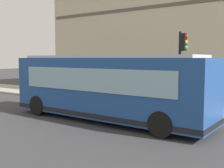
{
  "coord_description": "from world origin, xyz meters",
  "views": [
    {
      "loc": [
        -10.85,
        -8.26,
        2.95
      ],
      "look_at": [
        1.51,
        0.64,
        1.52
      ],
      "focal_mm": 44.87,
      "sensor_mm": 36.0,
      "label": 1
    }
  ],
  "objects_px": {
    "pedestrian_near_hydrant": "(94,85)",
    "city_bus_nearside": "(106,88)",
    "fire_hydrant": "(215,105)",
    "pedestrian_near_building_entrance": "(64,82)",
    "traffic_light_near_corner": "(182,56)",
    "pedestrian_by_light_pole": "(135,85)",
    "newspaper_vending_box": "(82,89)"
  },
  "relations": [
    {
      "from": "pedestrian_near_hydrant",
      "to": "city_bus_nearside",
      "type": "bearing_deg",
      "value": -134.21
    },
    {
      "from": "traffic_light_near_corner",
      "to": "pedestrian_by_light_pole",
      "type": "relative_size",
      "value": 2.39
    },
    {
      "from": "pedestrian_by_light_pole",
      "to": "pedestrian_near_hydrant",
      "type": "relative_size",
      "value": 0.98
    },
    {
      "from": "fire_hydrant",
      "to": "pedestrian_near_building_entrance",
      "type": "distance_m",
      "value": 11.93
    },
    {
      "from": "traffic_light_near_corner",
      "to": "newspaper_vending_box",
      "type": "bearing_deg",
      "value": 78.39
    },
    {
      "from": "city_bus_nearside",
      "to": "pedestrian_by_light_pole",
      "type": "bearing_deg",
      "value": 17.01
    },
    {
      "from": "pedestrian_near_building_entrance",
      "to": "newspaper_vending_box",
      "type": "height_order",
      "value": "pedestrian_near_building_entrance"
    },
    {
      "from": "pedestrian_near_building_entrance",
      "to": "pedestrian_near_hydrant",
      "type": "distance_m",
      "value": 4.53
    },
    {
      "from": "fire_hydrant",
      "to": "traffic_light_near_corner",
      "type": "bearing_deg",
      "value": 118.32
    },
    {
      "from": "pedestrian_by_light_pole",
      "to": "pedestrian_near_hydrant",
      "type": "distance_m",
      "value": 2.67
    },
    {
      "from": "city_bus_nearside",
      "to": "fire_hydrant",
      "type": "distance_m",
      "value": 5.83
    },
    {
      "from": "traffic_light_near_corner",
      "to": "city_bus_nearside",
      "type": "bearing_deg",
      "value": 146.39
    },
    {
      "from": "city_bus_nearside",
      "to": "pedestrian_near_building_entrance",
      "type": "bearing_deg",
      "value": 57.48
    },
    {
      "from": "traffic_light_near_corner",
      "to": "pedestrian_near_hydrant",
      "type": "distance_m",
      "value": 6.36
    },
    {
      "from": "city_bus_nearside",
      "to": "newspaper_vending_box",
      "type": "xyz_separation_m",
      "value": [
        5.21,
        6.24,
        -0.95
      ]
    },
    {
      "from": "traffic_light_near_corner",
      "to": "pedestrian_by_light_pole",
      "type": "distance_m",
      "value": 4.67
    },
    {
      "from": "city_bus_nearside",
      "to": "traffic_light_near_corner",
      "type": "height_order",
      "value": "traffic_light_near_corner"
    },
    {
      "from": "traffic_light_near_corner",
      "to": "pedestrian_near_hydrant",
      "type": "xyz_separation_m",
      "value": [
        0.21,
        6.07,
        -1.87
      ]
    },
    {
      "from": "traffic_light_near_corner",
      "to": "newspaper_vending_box",
      "type": "height_order",
      "value": "traffic_light_near_corner"
    },
    {
      "from": "fire_hydrant",
      "to": "pedestrian_near_building_entrance",
      "type": "bearing_deg",
      "value": 85.87
    },
    {
      "from": "fire_hydrant",
      "to": "pedestrian_near_hydrant",
      "type": "xyz_separation_m",
      "value": [
        -0.61,
        7.6,
        0.66
      ]
    },
    {
      "from": "fire_hydrant",
      "to": "pedestrian_by_light_pole",
      "type": "xyz_separation_m",
      "value": [
        0.93,
        5.42,
        0.64
      ]
    },
    {
      "from": "city_bus_nearside",
      "to": "pedestrian_near_hydrant",
      "type": "bearing_deg",
      "value": 45.79
    },
    {
      "from": "pedestrian_by_light_pole",
      "to": "newspaper_vending_box",
      "type": "distance_m",
      "value": 4.67
    },
    {
      "from": "pedestrian_by_light_pole",
      "to": "pedestrian_near_building_entrance",
      "type": "height_order",
      "value": "pedestrian_by_light_pole"
    },
    {
      "from": "pedestrian_near_building_entrance",
      "to": "fire_hydrant",
      "type": "bearing_deg",
      "value": -94.13
    },
    {
      "from": "pedestrian_by_light_pole",
      "to": "pedestrian_near_building_entrance",
      "type": "xyz_separation_m",
      "value": [
        -0.07,
        6.47,
        -0.1
      ]
    },
    {
      "from": "fire_hydrant",
      "to": "pedestrian_by_light_pole",
      "type": "relative_size",
      "value": 0.43
    },
    {
      "from": "pedestrian_near_building_entrance",
      "to": "pedestrian_near_hydrant",
      "type": "bearing_deg",
      "value": -108.9
    },
    {
      "from": "traffic_light_near_corner",
      "to": "fire_hydrant",
      "type": "relative_size",
      "value": 5.61
    },
    {
      "from": "pedestrian_by_light_pole",
      "to": "fire_hydrant",
      "type": "bearing_deg",
      "value": -99.72
    },
    {
      "from": "fire_hydrant",
      "to": "newspaper_vending_box",
      "type": "bearing_deg",
      "value": 84.7
    }
  ]
}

